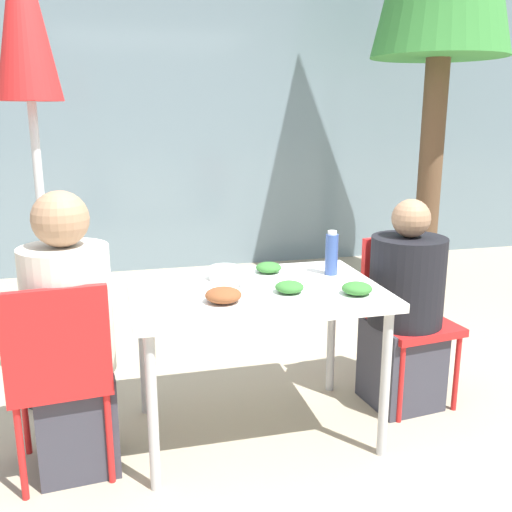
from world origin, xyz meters
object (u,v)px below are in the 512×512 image
person_left (71,344)px  chair_right (404,306)px  closed_umbrella (27,49)px  person_right (405,313)px  bottle (332,254)px  chair_left (60,367)px  salad_bowl (224,273)px  drinking_cup (247,278)px

person_left → chair_right: (1.68, 0.25, -0.06)m
chair_right → closed_umbrella: (-1.82, 0.44, 1.29)m
chair_right → person_right: 0.09m
bottle → person_right: bearing=-4.5°
person_right → bottle: bearing=-11.2°
bottle → closed_umbrella: bearing=160.4°
person_right → bottle: 0.52m
chair_left → person_right: person_right is taller
person_left → salad_bowl: size_ratio=8.49×
person_right → closed_umbrella: bearing=-23.0°
bottle → chair_left: bearing=-167.5°
chair_left → chair_right: bearing=6.1°
person_right → closed_umbrella: size_ratio=0.46×
person_right → salad_bowl: (-0.93, 0.07, 0.26)m
closed_umbrella → drinking_cup: closed_umbrella is taller
person_right → drinking_cup: size_ratio=11.76×
drinking_cup → salad_bowl: 0.17m
drinking_cup → closed_umbrella: bearing=147.0°
person_right → drinking_cup: person_right is taller
chair_right → salad_bowl: bearing=-5.9°
drinking_cup → salad_bowl: (-0.08, 0.15, -0.02)m
chair_right → drinking_cup: 0.95m
person_right → salad_bowl: bearing=-11.1°
closed_umbrella → chair_right: bearing=-13.5°
chair_left → drinking_cup: bearing=6.7°
chair_right → drinking_cup: bearing=3.8°
chair_left → chair_right: size_ratio=1.00×
bottle → salad_bowl: bearing=175.6°
person_right → bottle: person_right is taller
chair_left → person_left: bearing=58.0°
person_left → drinking_cup: bearing=1.4°
chair_left → salad_bowl: bearing=18.4°
chair_right → salad_bowl: chair_right is taller
drinking_cup → person_right: bearing=5.4°
chair_right → closed_umbrella: closed_umbrella is taller
person_left → drinking_cup: size_ratio=13.01×
chair_right → person_left: bearing=1.9°
chair_right → person_right: bearing=58.0°
chair_left → drinking_cup: 0.88m
person_left → drinking_cup: (0.78, 0.09, 0.21)m
person_right → drinking_cup: (-0.85, -0.08, 0.27)m
chair_left → chair_right: 1.75m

